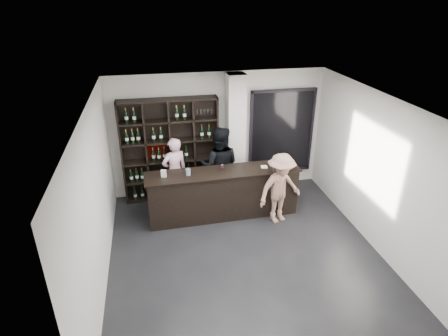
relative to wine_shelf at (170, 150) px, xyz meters
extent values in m
cube|color=black|center=(1.15, -2.57, -1.20)|extent=(5.00, 5.50, 0.01)
cube|color=silver|center=(1.50, -0.10, 0.25)|extent=(0.40, 0.40, 2.90)
cube|color=black|center=(2.70, 0.12, 0.20)|extent=(1.60, 0.08, 2.10)
cube|color=black|center=(2.70, 0.12, 0.20)|extent=(1.48, 0.02, 1.98)
cube|color=black|center=(1.01, -1.07, -0.68)|extent=(3.20, 0.60, 1.05)
cube|color=black|center=(1.01, -1.07, -0.14)|extent=(3.28, 0.68, 0.03)
imported|color=#FEC5D7|center=(0.05, -0.34, -0.39)|extent=(0.69, 0.56, 1.62)
imported|color=black|center=(1.05, -0.48, -0.27)|extent=(1.06, 0.92, 1.85)
imported|color=#9A705F|center=(2.14, -1.52, -0.42)|extent=(1.14, 0.86, 1.56)
cylinder|color=silver|center=(0.28, -1.09, -0.05)|extent=(0.12, 0.12, 0.13)
cube|color=white|center=(1.92, -1.06, -0.11)|extent=(0.15, 0.15, 0.02)
cube|color=white|center=(-0.22, -1.09, -0.04)|extent=(0.11, 0.08, 0.16)
camera|label=1|loc=(-0.37, -7.97, 3.33)|focal=30.00mm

